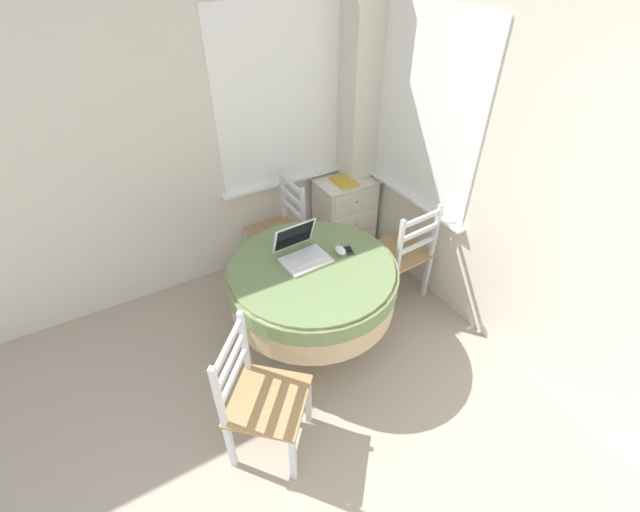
% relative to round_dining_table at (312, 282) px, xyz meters
% --- Properties ---
extents(corner_room_shell, '(4.61, 5.07, 2.55)m').
position_rel_round_dining_table_xyz_m(corner_room_shell, '(0.25, 0.03, 0.70)').
color(corner_room_shell, beige).
rests_on(corner_room_shell, ground_plane).
extents(round_dining_table, '(1.21, 1.21, 0.73)m').
position_rel_round_dining_table_xyz_m(round_dining_table, '(0.00, 0.00, 0.00)').
color(round_dining_table, '#4C3D2D').
rests_on(round_dining_table, ground_plane).
extents(laptop, '(0.34, 0.33, 0.24)m').
position_rel_round_dining_table_xyz_m(laptop, '(-0.01, 0.12, 0.20)').
color(laptop, white).
rests_on(laptop, round_dining_table).
extents(computer_mouse, '(0.07, 0.10, 0.05)m').
position_rel_round_dining_table_xyz_m(computer_mouse, '(0.25, 0.03, 0.18)').
color(computer_mouse, white).
rests_on(computer_mouse, round_dining_table).
extents(cell_phone, '(0.07, 0.11, 0.01)m').
position_rel_round_dining_table_xyz_m(cell_phone, '(0.32, 0.02, 0.15)').
color(cell_phone, '#2D2D33').
rests_on(cell_phone, round_dining_table).
extents(dining_chair_near_back_window, '(0.43, 0.44, 0.92)m').
position_rel_round_dining_table_xyz_m(dining_chair_near_back_window, '(0.16, 0.89, -0.13)').
color(dining_chair_near_back_window, '#A87F51').
rests_on(dining_chair_near_back_window, ground_plane).
extents(dining_chair_near_right_window, '(0.46, 0.46, 0.92)m').
position_rel_round_dining_table_xyz_m(dining_chair_near_right_window, '(0.89, 0.07, -0.13)').
color(dining_chair_near_right_window, '#A87F51').
rests_on(dining_chair_near_right_window, ground_plane).
extents(dining_chair_camera_near, '(0.61, 0.61, 0.92)m').
position_rel_round_dining_table_xyz_m(dining_chair_camera_near, '(-0.67, -0.59, -0.13)').
color(dining_chair_camera_near, '#A87F51').
rests_on(dining_chair_camera_near, ground_plane).
extents(corner_cabinet, '(0.55, 0.40, 0.73)m').
position_rel_round_dining_table_xyz_m(corner_cabinet, '(0.89, 0.95, -0.22)').
color(corner_cabinet, silver).
rests_on(corner_cabinet, ground_plane).
extents(book_on_cabinet, '(0.17, 0.26, 0.02)m').
position_rel_round_dining_table_xyz_m(book_on_cabinet, '(0.84, 0.91, 0.16)').
color(book_on_cabinet, gold).
rests_on(book_on_cabinet, corner_cabinet).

